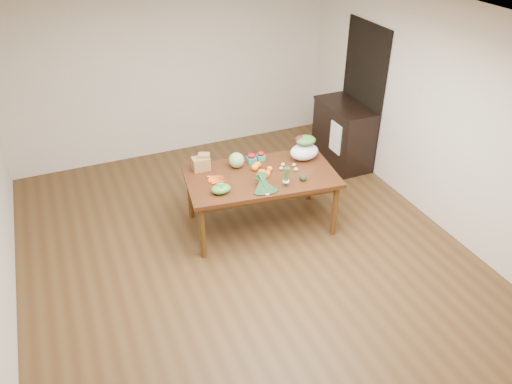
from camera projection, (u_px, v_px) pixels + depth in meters
name	position (u px, v px, depth m)	size (l,w,h in m)	color
floor	(248.00, 259.00, 5.81)	(6.00, 6.00, 0.00)	#51371B
ceiling	(245.00, 21.00, 4.36)	(5.00, 6.00, 0.02)	white
room_walls	(247.00, 157.00, 5.09)	(5.02, 6.02, 2.70)	beige
dining_table	(261.00, 201.00, 6.17)	(1.79, 0.99, 0.75)	#42240F
doorway_dark	(362.00, 95.00, 7.31)	(0.02, 1.00, 2.10)	black
cabinet	(343.00, 134.00, 7.53)	(0.52, 1.02, 0.94)	black
dish_towel	(335.00, 138.00, 7.25)	(0.02, 0.28, 0.45)	white
paper_bag	(201.00, 162.00, 6.02)	(0.27, 0.23, 0.19)	#9C7C46
cabbage	(236.00, 160.00, 6.07)	(0.19, 0.19, 0.19)	#90B468
strawberry_basket_a	(251.00, 159.00, 6.20)	(0.11, 0.11, 0.10)	#AD0B1A
strawberry_basket_b	(261.00, 156.00, 6.27)	(0.10, 0.10, 0.09)	#AE0B1D
orange_a	(255.00, 167.00, 6.03)	(0.09, 0.09, 0.09)	orange
orange_b	(258.00, 165.00, 6.09)	(0.08, 0.08, 0.08)	orange
orange_c	(270.00, 169.00, 6.02)	(0.07, 0.07, 0.07)	orange
mandarin_cluster	(263.00, 173.00, 5.91)	(0.18, 0.18, 0.09)	orange
carrots	(217.00, 179.00, 5.85)	(0.22, 0.19, 0.03)	orange
snap_pea_bag	(221.00, 189.00, 5.60)	(0.23, 0.17, 0.10)	#449331
kale_bunch	(265.00, 185.00, 5.62)	(0.32, 0.40, 0.16)	black
asparagus_bundle	(286.00, 177.00, 5.69)	(0.08, 0.08, 0.25)	#487535
potato_a	(281.00, 168.00, 6.05)	(0.05, 0.05, 0.04)	tan
potato_b	(287.00, 169.00, 6.02)	(0.06, 0.05, 0.05)	tan
potato_c	(294.00, 165.00, 6.12)	(0.05, 0.04, 0.04)	tan
potato_d	(283.00, 165.00, 6.13)	(0.06, 0.05, 0.05)	tan
potato_e	(296.00, 169.00, 6.03)	(0.06, 0.05, 0.05)	tan
avocado_a	(303.00, 178.00, 5.84)	(0.07, 0.10, 0.07)	black
avocado_b	(303.00, 177.00, 5.85)	(0.06, 0.09, 0.06)	black
salad_bag	(304.00, 149.00, 6.22)	(0.37, 0.28, 0.29)	white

